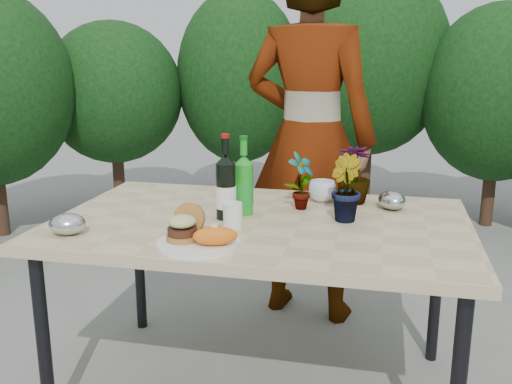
% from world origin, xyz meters
% --- Properties ---
extents(patio_table, '(1.60, 1.00, 0.75)m').
position_xyz_m(patio_table, '(0.00, 0.00, 0.69)').
color(patio_table, '#C9B186').
rests_on(patio_table, ground).
extents(shrub_hedge, '(6.94, 5.07, 2.27)m').
position_xyz_m(shrub_hedge, '(0.25, 1.65, 1.15)').
color(shrub_hedge, '#382316').
rests_on(shrub_hedge, ground).
extents(dinner_plate, '(0.28, 0.28, 0.01)m').
position_xyz_m(dinner_plate, '(-0.14, -0.35, 0.76)').
color(dinner_plate, white).
rests_on(dinner_plate, patio_table).
extents(burger_stack, '(0.11, 0.16, 0.11)m').
position_xyz_m(burger_stack, '(-0.20, -0.33, 0.81)').
color(burger_stack, '#B7722D').
rests_on(burger_stack, dinner_plate).
extents(sweet_potato, '(0.17, 0.12, 0.06)m').
position_xyz_m(sweet_potato, '(-0.07, -0.37, 0.80)').
color(sweet_potato, orange).
rests_on(sweet_potato, dinner_plate).
extents(grilled_veg, '(0.08, 0.05, 0.03)m').
position_xyz_m(grilled_veg, '(-0.12, -0.25, 0.78)').
color(grilled_veg, olive).
rests_on(grilled_veg, dinner_plate).
extents(wine_bottle, '(0.08, 0.08, 0.33)m').
position_xyz_m(wine_bottle, '(-0.13, -0.02, 0.87)').
color(wine_bottle, black).
rests_on(wine_bottle, patio_table).
extents(sparkling_water, '(0.08, 0.08, 0.32)m').
position_xyz_m(sparkling_water, '(-0.08, 0.06, 0.87)').
color(sparkling_water, '#1B981F').
rests_on(sparkling_water, patio_table).
extents(plastic_cup, '(0.07, 0.07, 0.09)m').
position_xyz_m(plastic_cup, '(-0.08, -0.13, 0.80)').
color(plastic_cup, white).
rests_on(plastic_cup, patio_table).
extents(seedling_left, '(0.14, 0.15, 0.24)m').
position_xyz_m(seedling_left, '(0.13, 0.18, 0.87)').
color(seedling_left, '#295D20').
rests_on(seedling_left, patio_table).
extents(seedling_mid, '(0.17, 0.18, 0.26)m').
position_xyz_m(seedling_mid, '(0.32, 0.07, 0.88)').
color(seedling_mid, '#28581E').
rests_on(seedling_mid, patio_table).
extents(seedling_right, '(0.17, 0.17, 0.26)m').
position_xyz_m(seedling_right, '(0.34, 0.33, 0.88)').
color(seedling_right, '#295D20').
rests_on(seedling_right, patio_table).
extents(blue_bowl, '(0.15, 0.15, 0.09)m').
position_xyz_m(blue_bowl, '(0.20, 0.33, 0.80)').
color(blue_bowl, silver).
rests_on(blue_bowl, patio_table).
extents(foil_packet_left, '(0.16, 0.14, 0.08)m').
position_xyz_m(foil_packet_left, '(-0.63, -0.34, 0.79)').
color(foil_packet_left, '#B2B4B9').
rests_on(foil_packet_left, patio_table).
extents(foil_packet_right, '(0.16, 0.17, 0.08)m').
position_xyz_m(foil_packet_right, '(0.50, 0.27, 0.79)').
color(foil_packet_right, '#ACAFB3').
rests_on(foil_packet_right, patio_table).
extents(person, '(0.76, 0.57, 1.90)m').
position_xyz_m(person, '(0.08, 0.80, 0.95)').
color(person, '#A16450').
rests_on(person, ground).
extents(terracotta_pot, '(0.17, 0.17, 0.14)m').
position_xyz_m(terracotta_pot, '(-1.34, 2.10, 0.07)').
color(terracotta_pot, '#B4532E').
rests_on(terracotta_pot, ground).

